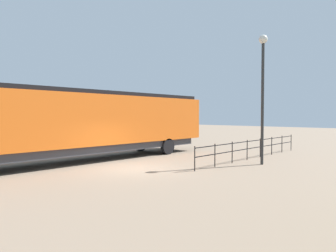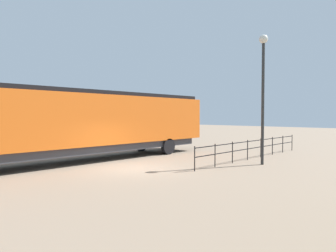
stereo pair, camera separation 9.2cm
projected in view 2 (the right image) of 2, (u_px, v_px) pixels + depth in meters
name	position (u px, v px, depth m)	size (l,w,h in m)	color
ground_plane	(135.00, 169.00, 15.43)	(120.00, 120.00, 0.00)	#84705B
locomotive	(88.00, 122.00, 18.07)	(3.14, 18.66, 4.14)	orange
lamp_post	(263.00, 79.00, 16.53)	(0.48, 0.48, 7.07)	#2D2D2D
platform_fence	(254.00, 146.00, 18.99)	(0.05, 11.97, 1.21)	black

